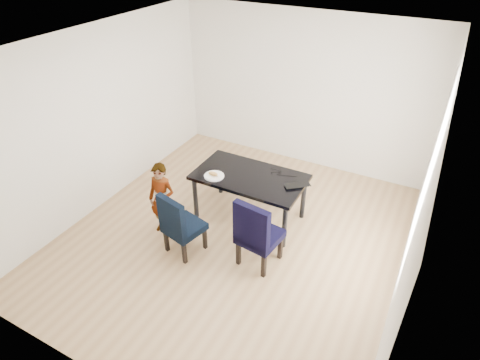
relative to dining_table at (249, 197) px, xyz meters
The scene contains 14 objects.
floor 0.63m from the dining_table, 90.00° to the right, with size 4.50×5.00×0.01m, color tan.
ceiling 2.38m from the dining_table, 90.00° to the right, with size 4.50×5.00×0.01m, color white.
wall_back 2.23m from the dining_table, 90.00° to the left, with size 4.50×0.01×2.70m, color white.
wall_front 3.16m from the dining_table, 90.00° to the right, with size 4.50×0.01×2.70m, color white.
wall_left 2.51m from the dining_table, 167.50° to the right, with size 0.01×5.00×2.70m, color white.
wall_right 2.51m from the dining_table, 12.50° to the right, with size 0.01×5.00×2.70m, color white.
dining_table is the anchor object (origin of this frame).
chair_left 1.15m from the dining_table, 112.94° to the right, with size 0.45×0.47×0.95m, color black.
chair_right 0.96m from the dining_table, 54.98° to the right, with size 0.50×0.52×1.03m, color black.
child 1.29m from the dining_table, 137.34° to the right, with size 0.41×0.27×1.12m, color orange.
plate 0.64m from the dining_table, 150.08° to the right, with size 0.29×0.29×0.02m, color white.
sandwich 0.67m from the dining_table, 150.24° to the right, with size 0.15×0.07×0.06m, color #B98542.
laptop 0.79m from the dining_table, ahead, with size 0.36×0.23×0.03m, color black.
cable_tangle 0.54m from the dining_table, 36.22° to the left, with size 0.14×0.14×0.01m, color black.
Camera 1 is at (2.14, -3.87, 3.88)m, focal length 30.00 mm.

